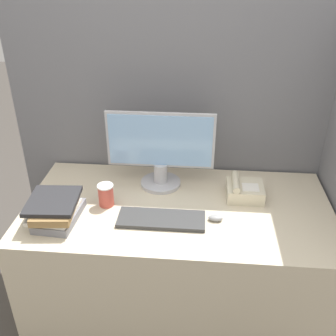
{
  "coord_description": "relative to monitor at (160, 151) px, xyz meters",
  "views": [
    {
      "loc": [
        0.09,
        -1.26,
        1.9
      ],
      "look_at": [
        -0.06,
        0.44,
        0.94
      ],
      "focal_mm": 42.0,
      "sensor_mm": 36.0,
      "label": 1
    }
  ],
  "objects": [
    {
      "name": "desk",
      "position": [
        0.11,
        -0.2,
        -0.58
      ],
      "size": [
        1.57,
        0.8,
        0.75
      ],
      "color": "beige",
      "rests_on": "ground_plane"
    },
    {
      "name": "monitor",
      "position": [
        0.0,
        0.0,
        0.0
      ],
      "size": [
        0.57,
        0.22,
        0.42
      ],
      "color": "#B7B7BC",
      "rests_on": "desk"
    },
    {
      "name": "coffee_cup",
      "position": [
        -0.26,
        -0.23,
        -0.15
      ],
      "size": [
        0.08,
        0.08,
        0.12
      ],
      "color": "#BF4C3F",
      "rests_on": "desk"
    },
    {
      "name": "book_stack",
      "position": [
        -0.47,
        -0.37,
        -0.14
      ],
      "size": [
        0.25,
        0.3,
        0.11
      ],
      "color": "slate",
      "rests_on": "desk"
    },
    {
      "name": "desk_telephone",
      "position": [
        0.45,
        -0.09,
        -0.16
      ],
      "size": [
        0.19,
        0.18,
        0.11
      ],
      "color": "beige",
      "rests_on": "desk"
    },
    {
      "name": "mouse",
      "position": [
        0.3,
        -0.31,
        -0.19
      ],
      "size": [
        0.07,
        0.04,
        0.03
      ],
      "color": "gray",
      "rests_on": "desk"
    },
    {
      "name": "cubicle_panel_rear",
      "position": [
        0.11,
        0.23,
        -0.07
      ],
      "size": [
        1.97,
        0.04,
        1.77
      ],
      "color": "slate",
      "rests_on": "ground_plane"
    },
    {
      "name": "keyboard",
      "position": [
        0.04,
        -0.34,
        -0.19
      ],
      "size": [
        0.42,
        0.15,
        0.02
      ],
      "color": "#333333",
      "rests_on": "desk"
    }
  ]
}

